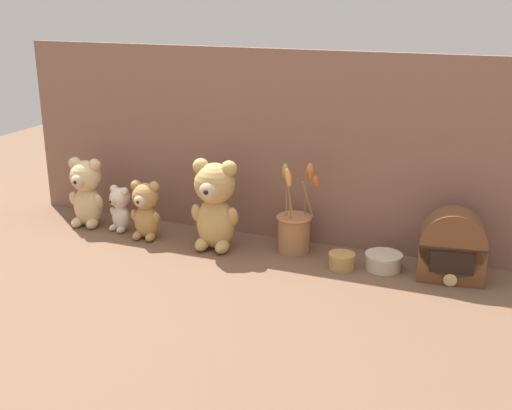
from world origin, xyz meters
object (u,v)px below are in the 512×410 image
at_px(teddy_bear_small, 146,209).
at_px(vintage_radio, 452,249).
at_px(decorative_tin_short, 342,261).
at_px(teddy_bear_tiny, 120,208).
at_px(flower_vase, 294,228).
at_px(decorative_tin_tall, 383,261).
at_px(teddy_bear_medium, 86,191).
at_px(teddy_bear_large, 215,203).

bearing_deg(teddy_bear_small, vintage_radio, 2.57).
bearing_deg(decorative_tin_short, vintage_radio, 8.12).
distance_m(teddy_bear_tiny, flower_vase, 0.62).
bearing_deg(vintage_radio, decorative_tin_short, -171.88).
distance_m(teddy_bear_tiny, decorative_tin_tall, 0.91).
relative_size(teddy_bear_medium, decorative_tin_short, 3.09).
height_order(decorative_tin_tall, decorative_tin_short, decorative_tin_tall).
relative_size(teddy_bear_medium, teddy_bear_tiny, 1.54).
height_order(teddy_bear_large, decorative_tin_short, teddy_bear_large).
height_order(teddy_bear_large, flower_vase, same).
relative_size(flower_vase, decorative_tin_tall, 2.66).
bearing_deg(vintage_radio, decorative_tin_tall, -179.21).
distance_m(vintage_radio, decorative_tin_tall, 0.20).
bearing_deg(teddy_bear_tiny, decorative_tin_tall, 0.66).
relative_size(teddy_bear_tiny, vintage_radio, 0.77).
bearing_deg(teddy_bear_large, teddy_bear_small, -178.48).
xyz_separation_m(teddy_bear_small, flower_vase, (0.50, 0.07, -0.02)).
bearing_deg(teddy_bear_small, decorative_tin_short, -0.00).
bearing_deg(teddy_bear_medium, vintage_radio, 0.59).
bearing_deg(flower_vase, teddy_bear_tiny, -175.93).
relative_size(teddy_bear_medium, teddy_bear_small, 1.23).
height_order(teddy_bear_large, teddy_bear_medium, teddy_bear_large).
bearing_deg(decorative_tin_tall, teddy_bear_small, -176.99).
distance_m(decorative_tin_tall, decorative_tin_short, 0.12).
relative_size(teddy_bear_tiny, flower_vase, 0.54).
distance_m(teddy_bear_small, vintage_radio, 0.98).
height_order(flower_vase, vintage_radio, flower_vase).
bearing_deg(teddy_bear_medium, decorative_tin_tall, 0.56).
relative_size(teddy_bear_small, decorative_tin_short, 2.51).
height_order(teddy_bear_medium, decorative_tin_tall, teddy_bear_medium).
xyz_separation_m(decorative_tin_tall, decorative_tin_short, (-0.12, -0.04, -0.00)).
bearing_deg(flower_vase, decorative_tin_short, -23.08).
distance_m(teddy_bear_small, decorative_tin_short, 0.68).
relative_size(teddy_bear_tiny, decorative_tin_short, 2.01).
xyz_separation_m(teddy_bear_medium, vintage_radio, (1.24, 0.01, -0.04)).
bearing_deg(teddy_bear_large, decorative_tin_tall, 3.70).
distance_m(flower_vase, decorative_tin_tall, 0.30).
relative_size(teddy_bear_small, decorative_tin_tall, 1.80).
bearing_deg(vintage_radio, teddy_bear_large, -177.06).
bearing_deg(teddy_bear_tiny, teddy_bear_large, -3.69).
xyz_separation_m(vintage_radio, decorative_tin_short, (-0.31, -0.04, -0.07)).
relative_size(vintage_radio, decorative_tin_short, 2.62).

